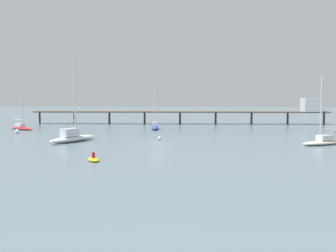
# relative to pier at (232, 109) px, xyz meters

# --- Properties ---
(ground_plane) EXTENTS (400.00, 400.00, 0.00)m
(ground_plane) POSITION_rel_pier_xyz_m (-13.09, -41.24, -3.76)
(ground_plane) COLOR slate
(pier) EXTENTS (74.14, 9.88, 6.64)m
(pier) POSITION_rel_pier_xyz_m (0.00, 0.00, 0.00)
(pier) COLOR brown
(pier) RESTS_ON ground_plane
(sailboat_blue) EXTENTS (2.44, 6.75, 8.89)m
(sailboat_blue) POSITION_rel_pier_xyz_m (-17.07, -17.12, -3.09)
(sailboat_blue) COLOR #2D4CB7
(sailboat_blue) RESTS_ON ground_plane
(sailboat_cream) EXTENTS (7.25, 5.62, 9.98)m
(sailboat_cream) POSITION_rel_pier_xyz_m (11.26, -40.92, -3.12)
(sailboat_cream) COLOR beige
(sailboat_cream) RESTS_ON ground_plane
(sailboat_white) EXTENTS (5.82, 9.56, 13.56)m
(sailboat_white) POSITION_rel_pier_xyz_m (-26.41, -41.40, -2.87)
(sailboat_white) COLOR white
(sailboat_white) RESTS_ON ground_plane
(sailboat_red) EXTENTS (7.28, 5.32, 8.91)m
(sailboat_red) POSITION_rel_pier_xyz_m (-45.08, -21.34, -3.17)
(sailboat_red) COLOR red
(sailboat_red) RESTS_ON ground_plane
(dinghy_yellow) EXTENTS (2.22, 2.73, 1.14)m
(dinghy_yellow) POSITION_rel_pier_xyz_m (-17.64, -58.68, -3.54)
(dinghy_yellow) COLOR yellow
(dinghy_yellow) RESTS_ON ground_plane
(mooring_buoy_far) EXTENTS (0.84, 0.84, 0.84)m
(mooring_buoy_far) POSITION_rel_pier_xyz_m (-41.56, -29.89, -3.33)
(mooring_buoy_far) COLOR silver
(mooring_buoy_far) RESTS_ON ground_plane
(mooring_buoy_mid) EXTENTS (0.59, 0.59, 0.59)m
(mooring_buoy_mid) POSITION_rel_pier_xyz_m (-13.28, -37.48, -3.46)
(mooring_buoy_mid) COLOR silver
(mooring_buoy_mid) RESTS_ON ground_plane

